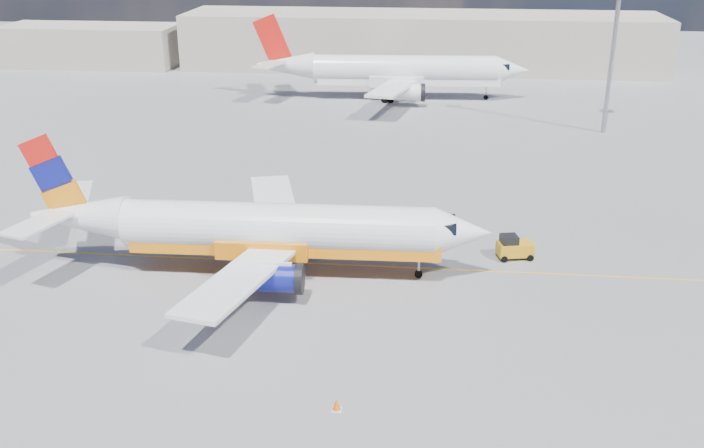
# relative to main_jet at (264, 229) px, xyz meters

# --- Properties ---
(ground) EXTENTS (240.00, 240.00, 0.00)m
(ground) POSITION_rel_main_jet_xyz_m (3.17, -1.30, -3.02)
(ground) COLOR slate
(ground) RESTS_ON ground
(taxi_line) EXTENTS (70.00, 0.15, 0.01)m
(taxi_line) POSITION_rel_main_jet_xyz_m (3.17, 1.70, -3.02)
(taxi_line) COLOR gold
(taxi_line) RESTS_ON ground
(terminal_main) EXTENTS (70.00, 14.00, 8.00)m
(terminal_main) POSITION_rel_main_jet_xyz_m (8.17, 73.70, 0.98)
(terminal_main) COLOR beige
(terminal_main) RESTS_ON ground
(terminal_annex) EXTENTS (26.00, 10.00, 6.00)m
(terminal_annex) POSITION_rel_main_jet_xyz_m (-41.83, 70.70, -0.02)
(terminal_annex) COLOR beige
(terminal_annex) RESTS_ON ground
(main_jet) EXTENTS (29.91, 23.66, 9.07)m
(main_jet) POSITION_rel_main_jet_xyz_m (0.00, 0.00, 0.00)
(main_jet) COLOR white
(main_jet) RESTS_ON ground
(second_jet) EXTENTS (34.20, 27.01, 10.36)m
(second_jet) POSITION_rel_main_jet_xyz_m (5.60, 52.24, 0.43)
(second_jet) COLOR white
(second_jet) RESTS_ON ground
(gse_tug) EXTENTS (2.56, 1.90, 1.66)m
(gse_tug) POSITION_rel_main_jet_xyz_m (16.19, 4.04, -2.24)
(gse_tug) COLOR black
(gse_tug) RESTS_ON ground
(traffic_cone) EXTENTS (0.46, 0.46, 0.64)m
(traffic_cone) POSITION_rel_main_jet_xyz_m (6.46, -14.58, -2.71)
(traffic_cone) COLOR white
(traffic_cone) RESTS_ON ground
(floodlight_mast) EXTENTS (1.54, 1.54, 21.16)m
(floodlight_mast) POSITION_rel_main_jet_xyz_m (28.48, 38.17, 9.66)
(floodlight_mast) COLOR #9999A1
(floodlight_mast) RESTS_ON ground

